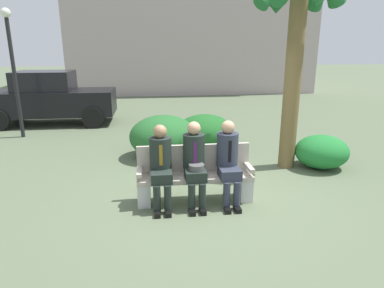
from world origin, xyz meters
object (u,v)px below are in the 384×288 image
at_px(seated_man_middle, 195,160).
at_px(parked_car_near, 50,98).
at_px(palm_tree_tall, 298,9).
at_px(shrub_near_bench, 163,136).
at_px(seated_man_left, 161,162).
at_px(building_backdrop, 187,2).
at_px(shrub_far_lawn, 205,133).
at_px(park_bench, 195,176).
at_px(street_lamp, 12,60).
at_px(seated_man_right, 228,158).
at_px(shrub_mid_lawn, 322,152).

xyz_separation_m(seated_man_middle, parked_car_near, (-3.81, 6.26, 0.11)).
xyz_separation_m(palm_tree_tall, shrub_near_bench, (-2.52, 0.93, -2.61)).
relative_size(seated_man_left, building_backdrop, 0.10).
distance_m(seated_man_left, seated_man_middle, 0.52).
xyz_separation_m(seated_man_left, shrub_far_lawn, (1.14, 2.82, -0.28)).
bearing_deg(seated_man_middle, park_bench, 82.32).
distance_m(seated_man_left, street_lamp, 6.09).
height_order(seated_man_right, parked_car_near, parked_car_near).
height_order(park_bench, shrub_near_bench, shrub_near_bench).
relative_size(seated_man_right, street_lamp, 0.39).
bearing_deg(park_bench, parked_car_near, 121.95).
xyz_separation_m(park_bench, shrub_near_bench, (-0.40, 2.31, 0.06)).
distance_m(seated_man_left, seated_man_right, 1.06).
height_order(seated_man_left, shrub_near_bench, seated_man_left).
bearing_deg(shrub_mid_lawn, street_lamp, 154.50).
xyz_separation_m(shrub_mid_lawn, shrub_far_lawn, (-2.19, 1.50, 0.09)).
bearing_deg(parked_car_near, street_lamp, -103.60).
bearing_deg(shrub_far_lawn, building_backdrop, 85.58).
bearing_deg(seated_man_middle, building_backdrop, 84.21).
height_order(park_bench, building_backdrop, building_backdrop).
bearing_deg(park_bench, building_backdrop, 84.23).
relative_size(park_bench, shrub_mid_lawn, 1.68).
bearing_deg(shrub_far_lawn, seated_man_right, -91.64).
bearing_deg(palm_tree_tall, shrub_far_lawn, 139.01).
bearing_deg(seated_man_left, seated_man_right, 0.20).
bearing_deg(shrub_mid_lawn, seated_man_middle, -154.67).
distance_m(palm_tree_tall, building_backdrop, 15.16).
bearing_deg(seated_man_left, seated_man_middle, -0.26).
distance_m(seated_man_middle, building_backdrop, 17.16).
distance_m(seated_man_middle, seated_man_right, 0.54).
bearing_deg(street_lamp, park_bench, -47.16).
distance_m(park_bench, shrub_mid_lawn, 3.04).
height_order(seated_man_right, shrub_mid_lawn, seated_man_right).
distance_m(shrub_near_bench, shrub_far_lawn, 1.07).
height_order(shrub_mid_lawn, building_backdrop, building_backdrop).
distance_m(seated_man_middle, shrub_far_lawn, 2.91).
xyz_separation_m(shrub_mid_lawn, street_lamp, (-7.00, 3.34, 1.73)).
xyz_separation_m(shrub_near_bench, shrub_mid_lawn, (3.20, -1.11, -0.13)).
bearing_deg(shrub_far_lawn, street_lamp, 159.03).
height_order(seated_man_middle, seated_man_right, seated_man_right).
bearing_deg(seated_man_left, shrub_far_lawn, 68.08).
bearing_deg(shrub_near_bench, seated_man_left, -93.15).
bearing_deg(shrub_near_bench, park_bench, -80.09).
bearing_deg(building_backdrop, street_lamp, -116.31).
distance_m(shrub_near_bench, building_backdrop, 14.94).
distance_m(palm_tree_tall, shrub_mid_lawn, 2.84).
bearing_deg(seated_man_right, parked_car_near, 124.77).
height_order(shrub_mid_lawn, street_lamp, street_lamp).
relative_size(seated_man_middle, palm_tree_tall, 0.30).
relative_size(park_bench, shrub_far_lawn, 1.31).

